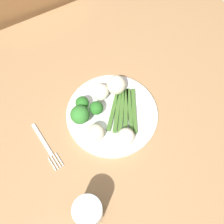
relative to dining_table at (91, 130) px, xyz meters
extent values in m
cube|color=#B7A88E|center=(0.00, 0.00, -0.66)|extent=(6.00, 6.00, 0.02)
cube|color=#9E754C|center=(0.00, 0.00, 0.07)|extent=(1.44, 0.99, 0.04)
cylinder|color=#9E754C|center=(-0.66, -0.44, -0.30)|extent=(0.07, 0.07, 0.70)
cube|color=olive|center=(-0.07, -0.72, -0.19)|extent=(0.41, 0.41, 0.02)
cube|color=olive|center=(-0.06, -0.53, 0.02)|extent=(0.38, 0.04, 0.40)
cylinder|color=olive|center=(-0.24, -0.88, -0.42)|extent=(0.04, 0.04, 0.45)
cylinder|color=olive|center=(0.10, -0.89, -0.42)|extent=(0.04, 0.04, 0.45)
cylinder|color=olive|center=(-0.23, -0.54, -0.42)|extent=(0.04, 0.04, 0.45)
cylinder|color=olive|center=(0.11, -0.55, -0.42)|extent=(0.04, 0.04, 0.45)
cylinder|color=white|center=(-0.07, 0.02, 0.10)|extent=(0.28, 0.28, 0.01)
cube|color=#3D6626|center=(-0.08, 0.02, 0.11)|extent=(0.11, 0.12, 0.01)
cube|color=#3D6626|center=(-0.09, 0.03, 0.11)|extent=(0.10, 0.12, 0.01)
cube|color=#3D6626|center=(-0.10, 0.03, 0.11)|extent=(0.10, 0.13, 0.01)
cube|color=#3D6626|center=(-0.11, 0.04, 0.11)|extent=(0.09, 0.13, 0.01)
cube|color=#3D6626|center=(-0.12, 0.05, 0.11)|extent=(0.08, 0.14, 0.01)
cube|color=#3D6626|center=(-0.13, 0.05, 0.11)|extent=(0.08, 0.14, 0.01)
cylinder|color=#568E33|center=(-0.03, 0.00, 0.11)|extent=(0.01, 0.01, 0.01)
sphere|color=#286B23|center=(-0.03, 0.00, 0.14)|extent=(0.04, 0.04, 0.04)
cylinder|color=#609E3D|center=(0.03, 0.00, 0.12)|extent=(0.02, 0.02, 0.02)
sphere|color=#337A2D|center=(0.03, 0.00, 0.15)|extent=(0.06, 0.06, 0.06)
cylinder|color=#568E33|center=(0.00, -0.04, 0.11)|extent=(0.01, 0.01, 0.01)
sphere|color=#286B23|center=(0.00, -0.04, 0.14)|extent=(0.04, 0.04, 0.04)
sphere|color=white|center=(-0.07, -0.04, 0.13)|extent=(0.05, 0.05, 0.05)
sphere|color=beige|center=(-0.12, -0.04, 0.14)|extent=(0.06, 0.06, 0.06)
sphere|color=beige|center=(0.01, 0.07, 0.13)|extent=(0.05, 0.05, 0.05)
sphere|color=white|center=(-0.06, 0.12, 0.13)|extent=(0.05, 0.05, 0.05)
cube|color=silver|center=(0.15, -0.01, 0.09)|extent=(0.02, 0.12, 0.00)
cube|color=silver|center=(0.16, 0.07, 0.09)|extent=(0.01, 0.05, 0.00)
cube|color=silver|center=(0.15, 0.07, 0.09)|extent=(0.01, 0.05, 0.00)
cube|color=silver|center=(0.14, 0.07, 0.09)|extent=(0.01, 0.05, 0.00)
cube|color=silver|center=(0.13, 0.07, 0.09)|extent=(0.01, 0.05, 0.00)
cylinder|color=silver|center=(0.13, 0.24, 0.14)|extent=(0.07, 0.07, 0.10)
camera|label=1|loc=(0.11, 0.32, 0.79)|focal=40.02mm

